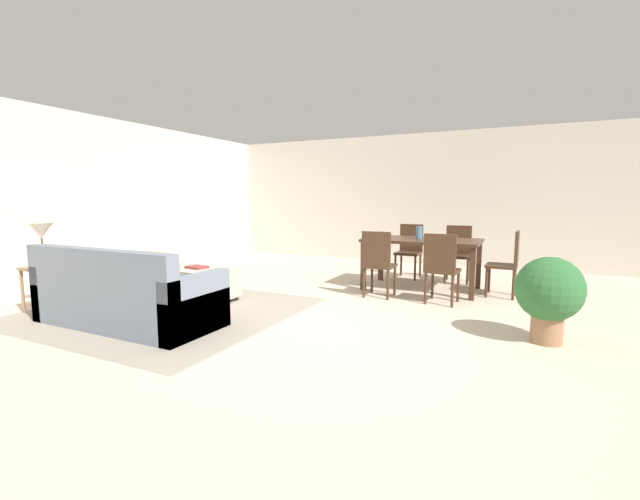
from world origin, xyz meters
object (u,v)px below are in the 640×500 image
Objects in this scene: vase_centerpiece at (419,233)px; book_on_ottoman at (197,267)px; dining_chair_near_right at (441,265)px; potted_plant at (549,292)px; dining_chair_far_left at (410,248)px; table_lamp at (41,232)px; dining_chair_head_east at (509,260)px; ottoman_table at (195,282)px; dining_chair_far_right at (458,250)px; dining_table at (422,245)px; dining_chair_near_left at (378,260)px; side_table at (45,276)px; couch at (125,298)px.

vase_centerpiece reaches higher than book_on_ottoman.
dining_chair_near_right is 1.00m from vase_centerpiece.
dining_chair_far_left is at bearing 126.22° from potted_plant.
dining_chair_head_east is (4.97, 3.28, -0.44)m from table_lamp.
ottoman_table is 1.19× the size of dining_chair_far_right.
dining_chair_far_right is (0.40, 0.84, -0.15)m from dining_table.
book_on_ottoman is at bearing -135.59° from dining_chair_far_right.
dining_chair_near_left reaches higher than potted_plant.
potted_plant reaches higher than side_table.
vase_centerpiece reaches higher than dining_chair_near_left.
book_on_ottoman is at bearing 44.66° from side_table.
couch is 1.18m from ottoman_table.
dining_table reaches higher than side_table.
vase_centerpiece is (0.36, -0.89, 0.34)m from dining_chair_far_left.
dining_chair_near_right is at bearing -1.09° from dining_chair_near_left.
dining_chair_near_right is 3.20m from book_on_ottoman.
dining_chair_near_left reaches higher than couch.
dining_chair_near_left is (2.04, 2.42, 0.23)m from couch.
dining_chair_head_east reaches higher than book_on_ottoman.
dining_table is at bearing 117.57° from dining_chair_near_right.
dining_chair_near_left is (-0.42, -0.81, -0.15)m from dining_table.
dining_chair_near_right is (0.43, -0.83, -0.15)m from dining_table.
table_lamp is (-0.00, -0.00, 0.52)m from side_table.
book_on_ottoman is at bearing -140.86° from vase_centerpiece.
couch is 4.29m from potted_plant.
potted_plant is (4.16, 0.18, 0.24)m from ottoman_table.
dining_chair_near_left reaches higher than dining_table.
dining_chair_near_right reaches higher than ottoman_table.
dining_chair_far_right is (4.19, 4.11, -0.44)m from table_lamp.
couch is 4.59m from dining_chair_far_left.
vase_centerpiece reaches higher than dining_chair_far_right.
dining_chair_far_left is at bearing 116.19° from dining_chair_near_right.
side_table is 4.17m from dining_chair_near_left.
side_table is 0.52m from table_lamp.
book_on_ottoman is 4.14m from potted_plant.
vase_centerpiece reaches higher than couch.
dining_chair_far_right is (0.82, 1.65, 0.00)m from dining_chair_near_left.
dining_chair_near_right is 4.84× the size of vase_centerpiece.
ottoman_table is at bearing -149.78° from dining_chair_near_left.
dining_chair_far_right is at bearing 54.94° from couch.
dining_chair_near_left is 0.94m from vase_centerpiece.
potted_plant is at bearing 14.56° from side_table.
side_table is at bearing -138.90° from vase_centerpiece.
vase_centerpiece is at bearing -117.86° from dining_chair_far_right.
potted_plant is (2.01, -2.74, -0.03)m from dining_chair_far_left.
dining_chair_far_right is (0.81, -0.03, 0.00)m from dining_chair_far_left.
dining_chair_far_right reaches higher than dining_table.
couch is at bearing -125.06° from dining_chair_far_right.
dining_chair_far_right is (2.96, 2.89, 0.27)m from ottoman_table.
dining_chair_near_right is (4.22, 2.45, 0.08)m from side_table.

